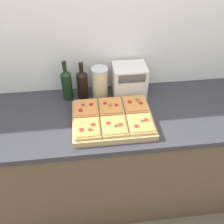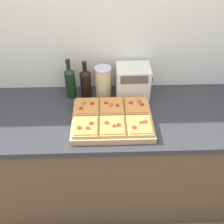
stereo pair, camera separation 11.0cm
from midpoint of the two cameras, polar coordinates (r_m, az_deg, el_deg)
The scene contains 13 objects.
wall_back at distance 1.87m, azimuth 0.71°, elevation 14.53°, with size 6.00×0.06×2.50m.
kitchen_counter at distance 2.09m, azimuth 0.94°, elevation -9.98°, with size 2.63×0.67×0.92m.
cutting_board at distance 1.68m, azimuth 1.90°, elevation -1.78°, with size 0.51×0.39×0.04m, color tan.
pizza_slice_back_left at distance 1.73m, azimuth -3.69°, elevation 1.08°, with size 0.15×0.18×0.05m.
pizza_slice_back_center at distance 1.73m, azimuth 1.75°, elevation 1.18°, with size 0.15×0.18×0.05m.
pizza_slice_back_right at distance 1.75m, azimuth 7.14°, elevation 1.30°, with size 0.15×0.18×0.05m.
pizza_slice_front_left at distance 1.59m, azimuth -3.79°, elevation -3.28°, with size 0.15×0.18×0.05m.
pizza_slice_front_center at distance 1.59m, azimuth 2.13°, elevation -3.15°, with size 0.15×0.18×0.05m.
pizza_slice_front_right at distance 1.61m, azimuth 7.97°, elevation -2.99°, with size 0.15×0.18×0.05m.
olive_oil_bottle at distance 1.86m, azimuth -7.40°, elevation 6.46°, with size 0.07×0.07×0.29m.
wine_bottle at distance 1.85m, azimuth -4.04°, elevation 6.39°, with size 0.08×0.08×0.28m.
grain_jar_tall at distance 1.85m, azimuth -0.23°, elevation 6.50°, with size 0.11×0.11×0.23m.
toaster_oven at distance 1.87m, azimuth 6.23°, elevation 6.59°, with size 0.26×0.18×0.23m.
Camera 2 is at (-0.02, -1.00, 2.07)m, focal length 42.00 mm.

